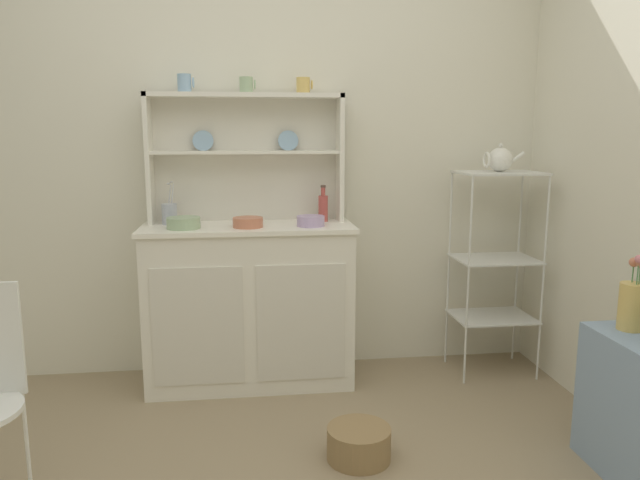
{
  "coord_description": "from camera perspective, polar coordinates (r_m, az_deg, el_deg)",
  "views": [
    {
      "loc": [
        -0.08,
        -1.75,
        1.34
      ],
      "look_at": [
        0.29,
        1.12,
        0.82
      ],
      "focal_mm": 33.55,
      "sensor_mm": 36.0,
      "label": 1
    }
  ],
  "objects": [
    {
      "name": "bakers_rack",
      "position": [
        3.45,
        16.39,
        -0.86
      ],
      "size": [
        0.44,
        0.33,
        1.14
      ],
      "color": "silver",
      "rests_on": "ground"
    },
    {
      "name": "cup_gold_2",
      "position": [
        3.27,
        -1.58,
        14.52
      ],
      "size": [
        0.09,
        0.07,
        0.08
      ],
      "color": "#DBB760",
      "rests_on": "hutch_shelf_unit"
    },
    {
      "name": "bowl_cream_small",
      "position": [
        3.1,
        -0.9,
        1.83
      ],
      "size": [
        0.14,
        0.14,
        0.05
      ],
      "primitive_type": "cylinder",
      "color": "#B79ECC",
      "rests_on": "hutch_cabinet"
    },
    {
      "name": "flower_vase",
      "position": [
        2.69,
        27.59,
        -5.36
      ],
      "size": [
        0.1,
        0.1,
        0.31
      ],
      "color": "#DBB760",
      "rests_on": "side_shelf_blue"
    },
    {
      "name": "floor_basket",
      "position": [
        2.63,
        3.72,
        -18.79
      ],
      "size": [
        0.27,
        0.27,
        0.14
      ],
      "primitive_type": "cylinder",
      "color": "#93754C",
      "rests_on": "ground"
    },
    {
      "name": "bowl_mixing_large",
      "position": [
        3.09,
        -12.89,
        1.6
      ],
      "size": [
        0.17,
        0.17,
        0.06
      ],
      "primitive_type": "cylinder",
      "color": "#9EB78E",
      "rests_on": "hutch_cabinet"
    },
    {
      "name": "utensil_jar",
      "position": [
        3.25,
        -14.16,
        2.47
      ],
      "size": [
        0.08,
        0.08,
        0.23
      ],
      "color": "#B2B7C6",
      "rests_on": "hutch_cabinet"
    },
    {
      "name": "bowl_floral_medium",
      "position": [
        3.08,
        -6.89,
        1.68
      ],
      "size": [
        0.15,
        0.15,
        0.05
      ],
      "primitive_type": "cylinder",
      "color": "#C67556",
      "rests_on": "hutch_cabinet"
    },
    {
      "name": "hutch_cabinet",
      "position": [
        3.25,
        -6.73,
        -5.96
      ],
      "size": [
        1.11,
        0.45,
        0.87
      ],
      "color": "white",
      "rests_on": "ground"
    },
    {
      "name": "porcelain_teapot",
      "position": [
        3.39,
        16.79,
        7.36
      ],
      "size": [
        0.22,
        0.13,
        0.15
      ],
      "color": "white",
      "rests_on": "bakers_rack"
    },
    {
      "name": "cup_sage_1",
      "position": [
        3.25,
        -7.02,
        14.46
      ],
      "size": [
        0.08,
        0.07,
        0.08
      ],
      "color": "#9EB78E",
      "rests_on": "hutch_shelf_unit"
    },
    {
      "name": "cup_sky_0",
      "position": [
        3.27,
        -12.78,
        14.37
      ],
      "size": [
        0.08,
        0.07,
        0.09
      ],
      "color": "#8EB2D1",
      "rests_on": "hutch_shelf_unit"
    },
    {
      "name": "wall_back",
      "position": [
        3.38,
        -6.0,
        8.53
      ],
      "size": [
        3.84,
        0.05,
        2.5
      ],
      "primitive_type": "cube",
      "color": "silver",
      "rests_on": "ground"
    },
    {
      "name": "hutch_shelf_unit",
      "position": [
        3.28,
        -7.06,
        8.75
      ],
      "size": [
        1.03,
        0.18,
        0.68
      ],
      "color": "silver",
      "rests_on": "hutch_cabinet"
    },
    {
      "name": "jam_bottle",
      "position": [
        3.26,
        0.3,
        3.17
      ],
      "size": [
        0.05,
        0.05,
        0.2
      ],
      "color": "#B74C47",
      "rests_on": "hutch_cabinet"
    }
  ]
}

